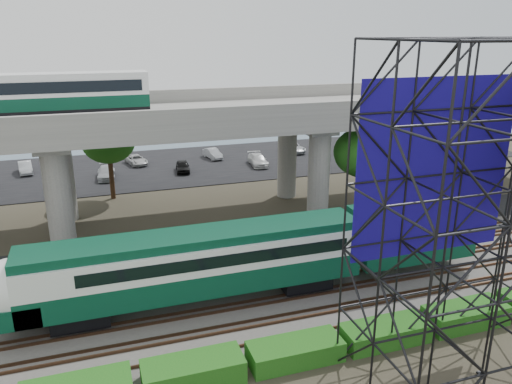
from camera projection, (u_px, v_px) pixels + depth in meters
name	position (u px, v px, depth m)	size (l,w,h in m)	color
ground	(249.00, 318.00, 27.84)	(140.00, 140.00, 0.00)	#474233
ballast_bed	(239.00, 299.00, 29.61)	(90.00, 12.00, 0.20)	slate
service_road	(207.00, 244.00, 37.30)	(90.00, 5.00, 0.08)	black
parking_lot	(162.00, 167.00, 58.52)	(90.00, 18.00, 0.08)	black
harbor_water	(142.00, 133.00, 78.39)	(140.00, 40.00, 0.03)	#475E74
rail_tracks	(239.00, 296.00, 29.55)	(90.00, 9.52, 0.16)	#472D1E
commuter_train	(234.00, 257.00, 28.68)	(29.30, 3.06, 4.30)	black
overpass	(180.00, 124.00, 39.55)	(80.00, 12.00, 12.40)	#9E9B93
scaffold_tower	(477.00, 230.00, 20.54)	(9.36, 6.36, 15.00)	black
hedge_strip	(295.00, 351.00, 24.08)	(34.60, 1.80, 1.20)	#124E12
trees	(130.00, 160.00, 39.32)	(40.94, 16.94, 7.69)	#382314
suv	(142.00, 245.00, 35.14)	(2.59, 5.61, 1.56)	black
parked_cars	(169.00, 162.00, 58.06)	(38.31, 9.65, 1.30)	white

